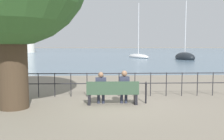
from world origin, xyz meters
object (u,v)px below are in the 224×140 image
at_px(closed_umbrella, 146,91).
at_px(sailboat_0, 138,56).
at_px(harbor_lighthouse, 28,21).
at_px(park_bench, 113,93).
at_px(sailboat_1, 185,57).
at_px(seated_person_left, 101,87).
at_px(seated_person_right, 124,86).

distance_m(closed_umbrella, sailboat_0, 39.31).
distance_m(sailboat_0, harbor_lighthouse, 55.02).
bearing_deg(sailboat_0, park_bench, -114.22).
height_order(closed_umbrella, harbor_lighthouse, harbor_lighthouse).
distance_m(sailboat_0, sailboat_1, 10.01).
relative_size(seated_person_left, sailboat_1, 0.12).
distance_m(seated_person_left, seated_person_right, 0.89).
bearing_deg(sailboat_1, seated_person_right, -124.01).
xyz_separation_m(seated_person_right, sailboat_1, (12.99, 31.52, -0.32)).
relative_size(seated_person_right, sailboat_0, 0.12).
distance_m(park_bench, sailboat_1, 34.34).
height_order(closed_umbrella, sailboat_1, sailboat_1).
bearing_deg(harbor_lighthouse, sailboat_1, -51.46).
xyz_separation_m(seated_person_right, closed_umbrella, (0.85, 0.07, -0.22)).
bearing_deg(seated_person_left, seated_person_right, -0.08).
height_order(park_bench, closed_umbrella, park_bench).
distance_m(closed_umbrella, sailboat_1, 33.71).
relative_size(seated_person_left, sailboat_0, 0.12).
bearing_deg(seated_person_left, sailboat_1, 66.24).
height_order(sailboat_1, harbor_lighthouse, harbor_lighthouse).
xyz_separation_m(park_bench, seated_person_left, (-0.44, 0.08, 0.24)).
bearing_deg(sailboat_1, sailboat_0, 120.10).
bearing_deg(harbor_lighthouse, seated_person_left, -72.34).
height_order(seated_person_left, closed_umbrella, seated_person_left).
bearing_deg(park_bench, sailboat_1, 66.97).
bearing_deg(seated_person_right, harbor_lighthouse, 108.23).
xyz_separation_m(seated_person_left, harbor_lighthouse, (-25.96, 81.52, 10.44)).
xyz_separation_m(sailboat_0, harbor_lighthouse, (-33.17, 42.53, 10.86)).
xyz_separation_m(sailboat_0, sailboat_1, (6.66, -7.47, 0.13)).
distance_m(park_bench, closed_umbrella, 1.30).
distance_m(seated_person_right, sailboat_0, 39.51).
relative_size(park_bench, sailboat_0, 0.18).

